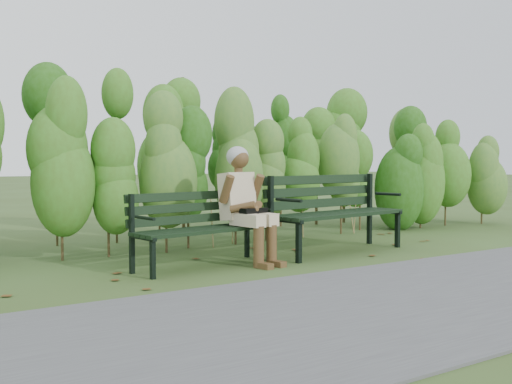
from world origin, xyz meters
TOP-DOWN VIEW (x-y plane):
  - ground at (0.00, 0.00)m, footprint 80.00×80.00m
  - footpath at (0.00, -2.20)m, footprint 60.00×2.50m
  - hedge_band at (0.00, 1.86)m, footprint 11.04×1.67m
  - leaf_litter at (-0.25, -0.25)m, footprint 5.79×1.93m
  - bench_left at (-0.88, 0.09)m, footprint 1.64×0.75m
  - bench_right at (0.95, 0.11)m, footprint 1.96×0.87m
  - seated_woman at (-0.37, 0.00)m, footprint 0.55×0.81m

SIDE VIEW (x-z plane):
  - ground at x=0.00m, z-range 0.00..0.00m
  - leaf_litter at x=-0.25m, z-range 0.00..0.01m
  - footpath at x=0.00m, z-range 0.00..0.01m
  - bench_left at x=-0.88m, z-range 0.07..0.86m
  - bench_right at x=0.95m, z-range 0.08..1.03m
  - seated_woman at x=-0.37m, z-range 0.07..1.34m
  - hedge_band at x=0.00m, z-range 0.05..2.47m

